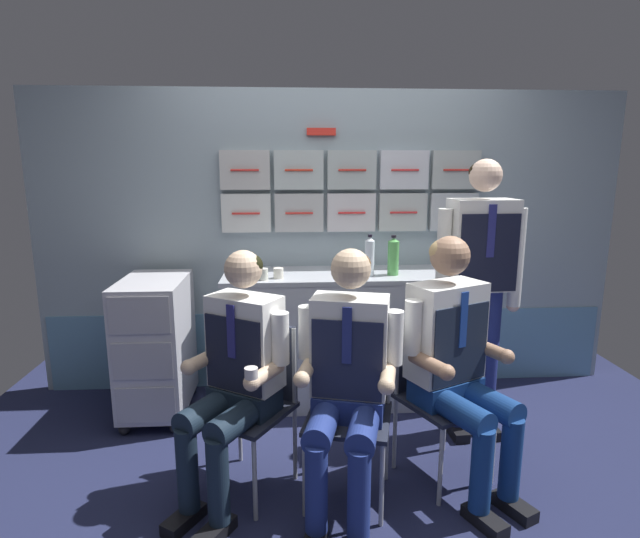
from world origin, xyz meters
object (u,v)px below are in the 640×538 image
at_px(folding_chair_left, 256,388).
at_px(folding_chair_right, 351,393).
at_px(paper_cup_tan, 355,265).
at_px(folding_chair_by_counter, 433,379).
at_px(crew_member_by_counter, 456,353).
at_px(crew_member_right, 347,372).
at_px(water_bottle_blue_cap, 370,256).
at_px(crew_member_left, 236,368).
at_px(service_trolley, 156,343).
at_px(crew_member_standing, 479,276).

relative_size(folding_chair_left, folding_chair_right, 1.00).
relative_size(folding_chair_left, paper_cup_tan, 9.58).
distance_m(folding_chair_by_counter, crew_member_by_counter, 0.26).
relative_size(folding_chair_by_counter, paper_cup_tan, 9.58).
relative_size(crew_member_right, water_bottle_blue_cap, 4.56).
bearing_deg(folding_chair_left, crew_member_left, -121.79).
height_order(service_trolley, crew_member_standing, crew_member_standing).
xyz_separation_m(crew_member_by_counter, water_bottle_blue_cap, (-0.30, 0.91, 0.33)).
bearing_deg(folding_chair_left, crew_member_by_counter, -5.47).
relative_size(service_trolley, water_bottle_blue_cap, 3.32).
bearing_deg(folding_chair_right, crew_member_standing, 31.09).
bearing_deg(water_bottle_blue_cap, service_trolley, -178.18).
bearing_deg(water_bottle_blue_cap, crew_member_right, -104.19).
bearing_deg(folding_chair_by_counter, folding_chair_right, -163.21).
bearing_deg(folding_chair_left, crew_member_standing, 17.06).
bearing_deg(service_trolley, folding_chair_by_counter, -23.80).
height_order(crew_member_right, paper_cup_tan, crew_member_right).
xyz_separation_m(folding_chair_by_counter, paper_cup_tan, (-0.30, 0.92, 0.45)).
bearing_deg(water_bottle_blue_cap, folding_chair_left, -131.14).
bearing_deg(service_trolley, folding_chair_right, -36.13).
relative_size(folding_chair_right, crew_member_right, 0.66).
xyz_separation_m(service_trolley, folding_chair_by_counter, (1.64, -0.72, 0.02)).
relative_size(crew_member_left, water_bottle_blue_cap, 4.49).
bearing_deg(service_trolley, folding_chair_left, -47.72).
distance_m(water_bottle_blue_cap, paper_cup_tan, 0.19).
xyz_separation_m(service_trolley, water_bottle_blue_cap, (1.41, 0.04, 0.55)).
height_order(crew_member_left, crew_member_right, crew_member_right).
bearing_deg(crew_member_right, crew_member_left, 168.14).
xyz_separation_m(folding_chair_right, paper_cup_tan, (0.16, 1.06, 0.45)).
bearing_deg(crew_member_standing, crew_member_left, -158.82).
height_order(service_trolley, water_bottle_blue_cap, water_bottle_blue_cap).
xyz_separation_m(folding_chair_right, water_bottle_blue_cap, (0.23, 0.90, 0.53)).
bearing_deg(crew_member_right, folding_chair_by_counter, 30.44).
bearing_deg(water_bottle_blue_cap, crew_member_standing, -35.30).
distance_m(folding_chair_right, folding_chair_by_counter, 0.48).
height_order(folding_chair_right, crew_member_standing, crew_member_standing).
height_order(crew_member_right, crew_member_standing, crew_member_standing).
distance_m(crew_member_left, crew_member_right, 0.54).
distance_m(service_trolley, folding_chair_left, 1.04).
bearing_deg(folding_chair_left, service_trolley, 132.28).
bearing_deg(crew_member_left, folding_chair_by_counter, 10.09).
relative_size(folding_chair_by_counter, crew_member_by_counter, 0.65).
distance_m(folding_chair_right, paper_cup_tan, 1.16).
height_order(crew_member_by_counter, water_bottle_blue_cap, crew_member_by_counter).
xyz_separation_m(crew_member_left, folding_chair_by_counter, (1.02, 0.18, -0.17)).
relative_size(folding_chair_left, crew_member_right, 0.66).
height_order(folding_chair_left, folding_chair_by_counter, same).
bearing_deg(folding_chair_right, folding_chair_left, 169.04).
distance_m(folding_chair_left, crew_member_left, 0.23).
bearing_deg(crew_member_left, water_bottle_blue_cap, 50.07).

